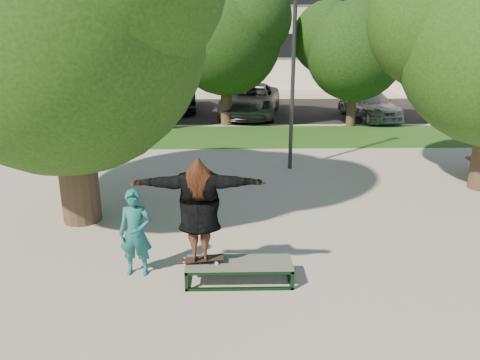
{
  "coord_description": "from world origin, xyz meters",
  "views": [
    {
      "loc": [
        -0.87,
        -8.89,
        4.14
      ],
      "look_at": [
        -0.65,
        0.6,
        1.06
      ],
      "focal_mm": 35.0,
      "sensor_mm": 36.0,
      "label": 1
    }
  ],
  "objects_px": {
    "lamppost": "(293,64)",
    "car_grey": "(251,100)",
    "bystander": "(136,233)",
    "car_dark": "(180,96)",
    "car_silver_b": "(369,105)",
    "car_silver_a": "(93,105)",
    "tree_left": "(57,14)",
    "grind_box": "(239,272)"
  },
  "relations": [
    {
      "from": "lamppost",
      "to": "car_grey",
      "type": "bearing_deg",
      "value": 95.1
    },
    {
      "from": "bystander",
      "to": "car_dark",
      "type": "distance_m",
      "value": 17.57
    },
    {
      "from": "car_dark",
      "to": "car_silver_b",
      "type": "xyz_separation_m",
      "value": [
        9.32,
        -2.58,
        -0.11
      ]
    },
    {
      "from": "car_silver_a",
      "to": "tree_left",
      "type": "bearing_deg",
      "value": -67.83
    },
    {
      "from": "car_silver_a",
      "to": "car_dark",
      "type": "bearing_deg",
      "value": 41.87
    },
    {
      "from": "car_dark",
      "to": "car_silver_b",
      "type": "relative_size",
      "value": 1.03
    },
    {
      "from": "car_grey",
      "to": "car_silver_b",
      "type": "bearing_deg",
      "value": 1.96
    },
    {
      "from": "tree_left",
      "to": "car_dark",
      "type": "height_order",
      "value": "tree_left"
    },
    {
      "from": "grind_box",
      "to": "car_grey",
      "type": "height_order",
      "value": "car_grey"
    },
    {
      "from": "bystander",
      "to": "car_grey",
      "type": "bearing_deg",
      "value": 83.21
    },
    {
      "from": "car_silver_a",
      "to": "car_dark",
      "type": "relative_size",
      "value": 0.86
    },
    {
      "from": "car_grey",
      "to": "grind_box",
      "type": "bearing_deg",
      "value": -84.29
    },
    {
      "from": "grind_box",
      "to": "lamppost",
      "type": "bearing_deg",
      "value": 75.82
    },
    {
      "from": "lamppost",
      "to": "car_grey",
      "type": "height_order",
      "value": "lamppost"
    },
    {
      "from": "car_grey",
      "to": "car_dark",
      "type": "bearing_deg",
      "value": 161.49
    },
    {
      "from": "lamppost",
      "to": "car_grey",
      "type": "distance_m",
      "value": 9.53
    },
    {
      "from": "tree_left",
      "to": "car_silver_b",
      "type": "height_order",
      "value": "tree_left"
    },
    {
      "from": "car_dark",
      "to": "car_grey",
      "type": "bearing_deg",
      "value": -31.67
    },
    {
      "from": "car_silver_a",
      "to": "car_silver_b",
      "type": "height_order",
      "value": "car_silver_a"
    },
    {
      "from": "car_silver_b",
      "to": "car_grey",
      "type": "bearing_deg",
      "value": 164.25
    },
    {
      "from": "grind_box",
      "to": "car_silver_b",
      "type": "xyz_separation_m",
      "value": [
        6.58,
        15.31,
        0.46
      ]
    },
    {
      "from": "bystander",
      "to": "car_silver_b",
      "type": "relative_size",
      "value": 0.35
    },
    {
      "from": "tree_left",
      "to": "car_silver_b",
      "type": "bearing_deg",
      "value": 50.69
    },
    {
      "from": "lamppost",
      "to": "car_silver_a",
      "type": "height_order",
      "value": "lamppost"
    },
    {
      "from": "car_silver_b",
      "to": "car_dark",
      "type": "bearing_deg",
      "value": 155.74
    },
    {
      "from": "car_dark",
      "to": "car_silver_a",
      "type": "bearing_deg",
      "value": -150.7
    },
    {
      "from": "grind_box",
      "to": "car_grey",
      "type": "xyz_separation_m",
      "value": [
        0.9,
        16.0,
        0.59
      ]
    },
    {
      "from": "bystander",
      "to": "car_silver_a",
      "type": "height_order",
      "value": "bystander"
    },
    {
      "from": "grind_box",
      "to": "bystander",
      "type": "bearing_deg",
      "value": 169.25
    },
    {
      "from": "bystander",
      "to": "tree_left",
      "type": "bearing_deg",
      "value": 127.9
    },
    {
      "from": "car_dark",
      "to": "lamppost",
      "type": "bearing_deg",
      "value": -72.34
    },
    {
      "from": "car_silver_a",
      "to": "car_grey",
      "type": "relative_size",
      "value": 0.7
    },
    {
      "from": "grind_box",
      "to": "car_silver_b",
      "type": "bearing_deg",
      "value": 66.72
    },
    {
      "from": "grind_box",
      "to": "car_dark",
      "type": "bearing_deg",
      "value": 98.69
    },
    {
      "from": "lamppost",
      "to": "car_dark",
      "type": "bearing_deg",
      "value": 111.9
    },
    {
      "from": "car_dark",
      "to": "car_grey",
      "type": "height_order",
      "value": "car_grey"
    },
    {
      "from": "car_silver_b",
      "to": "car_silver_a",
      "type": "bearing_deg",
      "value": 171.22
    },
    {
      "from": "tree_left",
      "to": "car_grey",
      "type": "bearing_deg",
      "value": 71.15
    },
    {
      "from": "car_silver_a",
      "to": "car_silver_b",
      "type": "xyz_separation_m",
      "value": [
        13.21,
        0.0,
        -0.02
      ]
    },
    {
      "from": "car_grey",
      "to": "car_silver_a",
      "type": "bearing_deg",
      "value": -165.8
    },
    {
      "from": "car_dark",
      "to": "bystander",
      "type": "bearing_deg",
      "value": -91.13
    },
    {
      "from": "car_dark",
      "to": "car_silver_b",
      "type": "bearing_deg",
      "value": -19.72
    }
  ]
}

